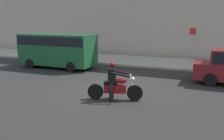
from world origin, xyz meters
name	(u,v)px	position (x,y,z in m)	size (l,w,h in m)	color
ground_plane	(107,90)	(0.00, 0.00, 0.00)	(80.00, 80.00, 0.00)	black
sidewalk_slab	(149,62)	(0.00, 8.00, 0.07)	(40.00, 4.40, 0.14)	#99968E
motorcycle_with_rider_black_leather	(115,84)	(0.82, -1.11, 0.63)	(2.16, 0.87, 1.54)	black
parked_van_forest_green	(57,48)	(-5.22, 3.69, 1.31)	(5.07, 1.96, 2.24)	#164C28
street_sign_post	(192,42)	(2.96, 8.56, 1.64)	(0.44, 0.08, 2.47)	gray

